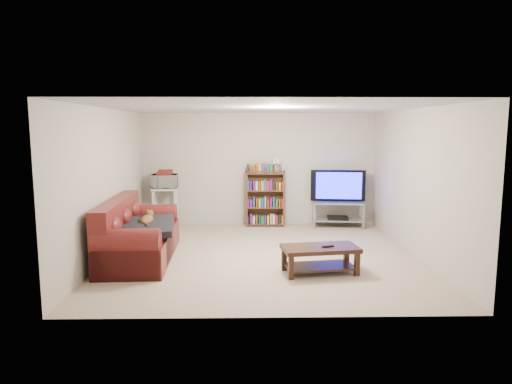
{
  "coord_description": "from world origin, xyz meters",
  "views": [
    {
      "loc": [
        -0.25,
        -7.3,
        2.08
      ],
      "look_at": [
        -0.1,
        0.4,
        1.0
      ],
      "focal_mm": 32.0,
      "sensor_mm": 36.0,
      "label": 1
    }
  ],
  "objects_px": {
    "tv_stand": "(338,210)",
    "bookshelf": "(265,197)",
    "sofa": "(135,238)",
    "coffee_table": "(320,255)"
  },
  "relations": [
    {
      "from": "tv_stand",
      "to": "bookshelf",
      "type": "height_order",
      "value": "bookshelf"
    },
    {
      "from": "coffee_table",
      "to": "bookshelf",
      "type": "distance_m",
      "value": 3.32
    },
    {
      "from": "coffee_table",
      "to": "bookshelf",
      "type": "xyz_separation_m",
      "value": [
        -0.67,
        3.23,
        0.34
      ]
    },
    {
      "from": "sofa",
      "to": "bookshelf",
      "type": "distance_m",
      "value": 3.3
    },
    {
      "from": "bookshelf",
      "to": "sofa",
      "type": "bearing_deg",
      "value": -130.73
    },
    {
      "from": "sofa",
      "to": "coffee_table",
      "type": "distance_m",
      "value": 2.95
    },
    {
      "from": "bookshelf",
      "to": "coffee_table",
      "type": "bearing_deg",
      "value": -77.6
    },
    {
      "from": "sofa",
      "to": "coffee_table",
      "type": "xyz_separation_m",
      "value": [
        2.84,
        -0.77,
        -0.06
      ]
    },
    {
      "from": "tv_stand",
      "to": "bookshelf",
      "type": "bearing_deg",
      "value": -178.4
    },
    {
      "from": "sofa",
      "to": "bookshelf",
      "type": "height_order",
      "value": "bookshelf"
    }
  ]
}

